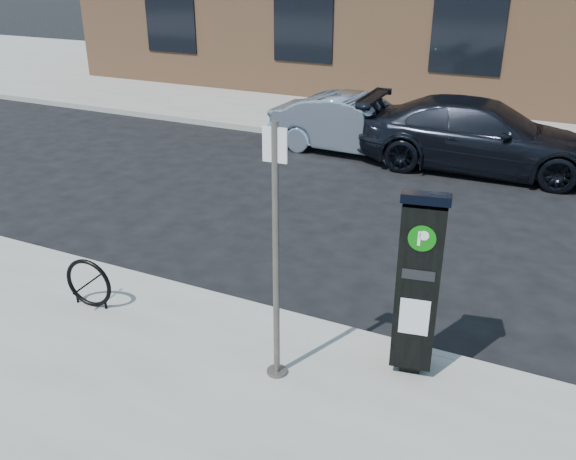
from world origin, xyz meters
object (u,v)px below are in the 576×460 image
Objects in this scene: parking_kiosk at (418,282)px; car_dark at (481,136)px; sign_pole at (276,259)px; bike_rack at (89,283)px; car_silver at (356,125)px.

parking_kiosk is 7.86m from car_dark.
sign_pole reaches higher than parking_kiosk.
car_dark reaches higher than bike_rack.
bike_rack is at bearing 177.83° from car_silver.
car_dark is (2.85, 0.00, 0.08)m from car_silver.
parking_kiosk is 4.16m from bike_rack.
car_silver is at bearing 101.41° from sign_pole.
bike_rack is at bearing 155.58° from car_dark.
bike_rack is at bearing 172.62° from sign_pole.
car_silver reaches higher than bike_rack.
bike_rack is 0.13× the size of car_dark.
sign_pole is 8.60m from car_dark.
car_dark is at bearing -88.58° from car_silver.
parking_kiosk is 0.75× the size of sign_pole.
car_silver is at bearing 103.70° from parking_kiosk.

